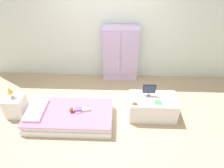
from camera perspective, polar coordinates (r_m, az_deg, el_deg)
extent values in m
cube|color=tan|center=(3.89, -1.74, -10.22)|extent=(10.00, 10.00, 0.02)
cube|color=silver|center=(4.48, -0.79, 17.39)|extent=(6.40, 0.05, 2.70)
cube|color=white|center=(3.87, -12.47, -10.03)|extent=(1.65, 0.83, 0.13)
cube|color=silver|center=(3.78, -12.70, -8.82)|extent=(1.61, 0.79, 0.10)
cube|color=pink|center=(3.74, -12.82, -8.19)|extent=(1.64, 0.82, 0.02)
cube|color=white|center=(3.92, -21.83, -7.20)|extent=(0.32, 0.60, 0.06)
cube|color=#6B4CB2|center=(3.70, -10.09, -7.63)|extent=(0.14, 0.10, 0.06)
cube|color=beige|center=(3.71, -7.82, -7.40)|extent=(0.16, 0.06, 0.04)
cube|color=beige|center=(3.68, -7.80, -7.79)|extent=(0.16, 0.06, 0.04)
cube|color=beige|center=(3.75, -10.06, -7.26)|extent=(0.10, 0.04, 0.03)
cube|color=beige|center=(3.67, -10.06, -8.40)|extent=(0.10, 0.04, 0.03)
sphere|color=beige|center=(3.70, -11.75, -7.58)|extent=(0.09, 0.09, 0.09)
sphere|color=brown|center=(3.70, -11.93, -7.57)|extent=(0.10, 0.10, 0.10)
cube|color=white|center=(4.26, -26.89, -5.86)|extent=(0.35, 0.35, 0.44)
cylinder|color=#B7B2AD|center=(4.13, -27.74, -3.52)|extent=(0.09, 0.09, 0.01)
cylinder|color=#B7B2AD|center=(4.10, -27.96, -2.91)|extent=(0.02, 0.02, 0.10)
cone|color=#E5B24C|center=(4.03, -28.40, -1.66)|extent=(0.12, 0.12, 0.12)
cube|color=silver|center=(4.60, 2.58, 8.91)|extent=(0.84, 0.22, 1.38)
cube|color=#AF9DC9|center=(4.48, -0.13, 8.64)|extent=(0.39, 0.02, 1.13)
cube|color=#AF9DC9|center=(4.48, 5.30, 8.52)|extent=(0.39, 0.02, 1.13)
sphere|color=gold|center=(4.47, 2.06, 8.09)|extent=(0.02, 0.02, 0.02)
sphere|color=gold|center=(4.47, 3.09, 8.07)|extent=(0.02, 0.02, 0.02)
cube|color=silver|center=(3.87, 11.92, -6.71)|extent=(0.92, 0.52, 0.44)
cylinder|color=#99999E|center=(3.77, 10.86, -3.28)|extent=(0.10, 0.10, 0.01)
cylinder|color=#99999E|center=(3.76, 10.92, -2.93)|extent=(0.02, 0.02, 0.05)
cube|color=black|center=(3.68, 11.13, -1.46)|extent=(0.25, 0.02, 0.19)
cube|color=#28334C|center=(3.67, 11.16, -1.59)|extent=(0.23, 0.01, 0.17)
cube|color=#8E6642|center=(3.55, 6.73, -5.78)|extent=(0.11, 0.01, 0.01)
cube|color=#8E6642|center=(3.53, 6.76, -6.12)|extent=(0.11, 0.01, 0.01)
cube|color=white|center=(3.50, 6.80, -5.34)|extent=(0.07, 0.03, 0.04)
cylinder|color=white|center=(3.54, 7.15, -5.62)|extent=(0.01, 0.01, 0.02)
cylinder|color=white|center=(3.52, 7.18, -5.86)|extent=(0.01, 0.01, 0.02)
cylinder|color=white|center=(3.53, 6.35, -5.61)|extent=(0.01, 0.01, 0.02)
cylinder|color=white|center=(3.52, 6.37, -5.85)|extent=(0.01, 0.01, 0.02)
cylinder|color=white|center=(3.49, 7.33, -4.97)|extent=(0.02, 0.02, 0.02)
sphere|color=white|center=(3.47, 7.36, -4.70)|extent=(0.04, 0.04, 0.04)
cube|color=#429E51|center=(3.65, 13.67, -5.36)|extent=(0.13, 0.11, 0.01)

